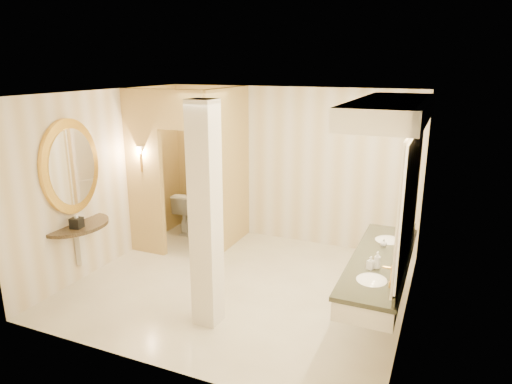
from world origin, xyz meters
TOP-DOWN VIEW (x-y plane):
  - floor at (0.00, 0.00)m, footprint 4.50×4.50m
  - ceiling at (0.00, 0.00)m, footprint 4.50×4.50m
  - wall_back at (0.00, 2.00)m, footprint 4.50×0.02m
  - wall_front at (0.00, -2.00)m, footprint 4.50×0.02m
  - wall_left at (-2.25, 0.00)m, footprint 0.02×4.00m
  - wall_right at (2.25, 0.00)m, footprint 0.02×4.00m
  - toilet_closet at (-1.12, 0.97)m, footprint 1.50×1.55m
  - wall_sconce at (-1.93, 0.43)m, footprint 0.14×0.14m
  - vanity at (1.98, -0.26)m, footprint 0.75×2.46m
  - console_shelf at (-2.21, -0.75)m, footprint 1.02×1.02m
  - pillar at (0.04, -1.00)m, footprint 0.30×0.30m
  - tissue_box at (-2.07, -0.88)m, footprint 0.17×0.17m
  - toilet at (-1.80, 1.66)m, footprint 0.49×0.79m
  - soap_bottle_a at (1.89, -0.62)m, footprint 0.09×0.09m
  - soap_bottle_b at (1.93, 0.10)m, footprint 0.10×0.10m
  - soap_bottle_c at (1.95, -0.58)m, footprint 0.09×0.09m

SIDE VIEW (x-z plane):
  - floor at x=0.00m, z-range 0.00..0.00m
  - toilet at x=-1.80m, z-range 0.00..0.77m
  - soap_bottle_b at x=1.93m, z-range 0.88..0.98m
  - tissue_box at x=-2.07m, z-range 0.88..1.02m
  - soap_bottle_a at x=1.89m, z-range 0.88..1.02m
  - soap_bottle_c at x=1.95m, z-range 0.88..1.07m
  - console_shelf at x=-2.21m, z-range 0.37..2.33m
  - wall_back at x=0.00m, z-range 0.00..2.70m
  - wall_front at x=0.00m, z-range 0.00..2.70m
  - wall_left at x=-2.25m, z-range 0.00..2.70m
  - wall_right at x=2.25m, z-range 0.00..2.70m
  - pillar at x=0.04m, z-range 0.00..2.70m
  - toilet_closet at x=-1.12m, z-range 0.04..2.74m
  - vanity at x=1.98m, z-range 0.58..2.67m
  - wall_sconce at x=-1.93m, z-range 1.52..1.94m
  - ceiling at x=0.00m, z-range 2.70..2.70m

